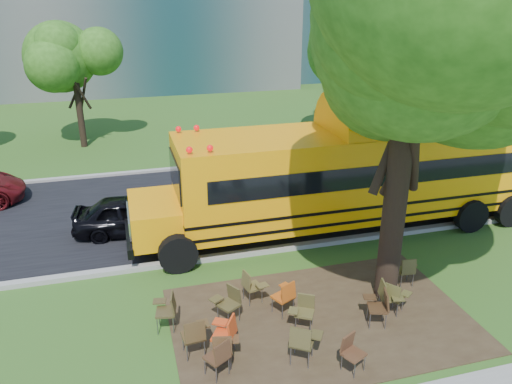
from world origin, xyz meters
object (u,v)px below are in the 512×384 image
object	(u,v)px
chair_0	(195,334)
black_car	(133,215)
chair_6	(380,304)
chair_14	(219,354)
school_bus	(361,172)
chair_10	(251,284)
chair_13	(407,268)
chair_11	(285,294)
chair_3	(304,308)
chair_4	(303,340)
chair_7	(395,295)
chair_1	(224,347)
chair_5	(351,350)
main_tree	(413,44)
chair_8	(168,308)
chair_9	(229,300)
chair_12	(387,295)
chair_2	(226,331)

from	to	relation	value
chair_0	black_car	xyz separation A→B (m)	(-0.97, 6.39, 0.04)
chair_6	chair_14	distance (m)	3.97
school_bus	chair_10	bearing A→B (deg)	-143.52
chair_10	chair_13	xyz separation A→B (m)	(4.14, -0.33, -0.02)
school_bus	chair_11	bearing A→B (deg)	-133.99
chair_3	chair_10	distance (m)	1.57
chair_4	chair_7	size ratio (longest dim) A/B	1.15
chair_1	chair_5	distance (m)	2.59
chair_3	chair_14	xyz separation A→B (m)	(-2.18, -1.02, 0.02)
chair_0	school_bus	bearing A→B (deg)	33.48
main_tree	chair_8	size ratio (longest dim) A/B	10.67
chair_9	chair_8	bearing A→B (deg)	55.63
chair_11	chair_12	distance (m)	2.44
chair_6	chair_8	bearing A→B (deg)	94.56
chair_13	chair_6	bearing A→B (deg)	-133.28
chair_9	chair_13	world-z (taller)	chair_9
chair_0	chair_7	world-z (taller)	chair_0
chair_4	chair_13	world-z (taller)	chair_4
chair_0	chair_1	bearing A→B (deg)	-48.88
chair_5	chair_11	bearing A→B (deg)	-99.75
school_bus	chair_5	xyz separation A→B (m)	(-3.24, -6.25, -1.38)
chair_4	chair_14	size ratio (longest dim) A/B	1.10
school_bus	chair_0	world-z (taller)	school_bus
main_tree	chair_5	distance (m)	6.49
chair_7	chair_12	world-z (taller)	chair_12
chair_0	chair_10	bearing A→B (deg)	38.72
chair_0	black_car	world-z (taller)	black_car
chair_10	chair_14	bearing A→B (deg)	-41.41
chair_2	chair_12	bearing A→B (deg)	-54.20
chair_2	chair_10	size ratio (longest dim) A/B	1.09
chair_1	chair_2	world-z (taller)	chair_2
main_tree	chair_5	xyz separation A→B (m)	(-2.09, -2.31, -5.70)
chair_1	chair_10	world-z (taller)	chair_10
chair_3	chair_8	bearing A→B (deg)	15.06
chair_5	chair_6	xyz separation A→B (m)	(1.31, 1.23, 0.05)
school_bus	chair_11	world-z (taller)	school_bus
chair_10	chair_5	bearing A→B (deg)	12.57
school_bus	chair_12	xyz separation A→B (m)	(-1.55, -4.68, -1.36)
chair_7	chair_14	xyz separation A→B (m)	(-4.47, -0.95, 0.02)
chair_2	chair_5	world-z (taller)	chair_2
chair_0	chair_7	xyz separation A→B (m)	(4.84, 0.24, -0.07)
chair_1	chair_3	size ratio (longest dim) A/B	1.00
chair_2	chair_8	bearing A→B (deg)	72.11
chair_1	chair_9	size ratio (longest dim) A/B	0.93
chair_8	chair_2	bearing A→B (deg)	-127.09
main_tree	chair_8	xyz separation A→B (m)	(-5.52, 0.08, -5.65)
chair_2	chair_13	xyz separation A→B (m)	(5.14, 1.37, -0.07)
main_tree	chair_10	distance (m)	6.65
chair_4	chair_7	world-z (taller)	chair_4
chair_2	chair_4	bearing A→B (deg)	-85.98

